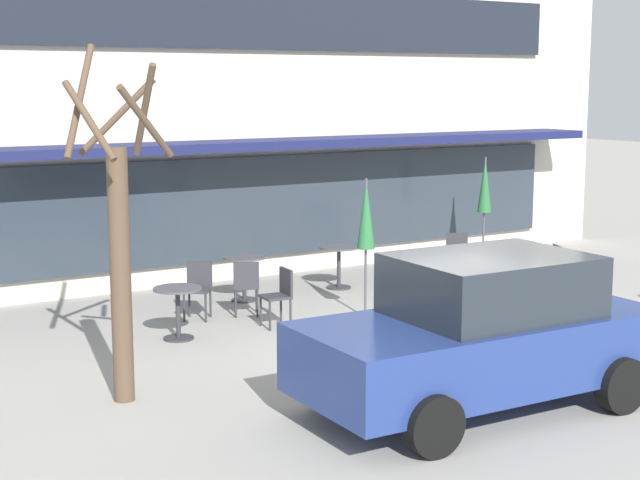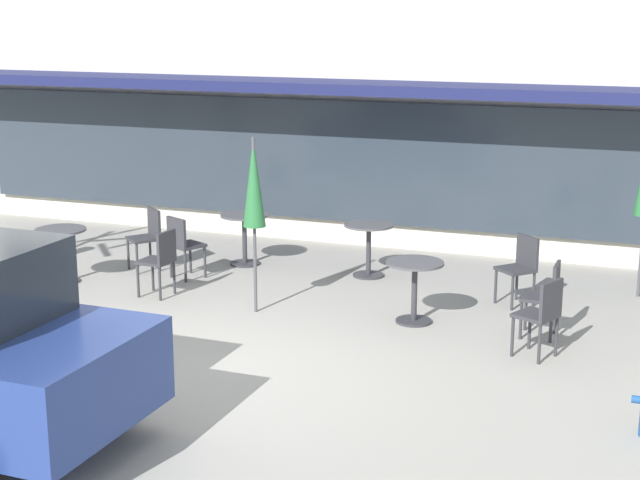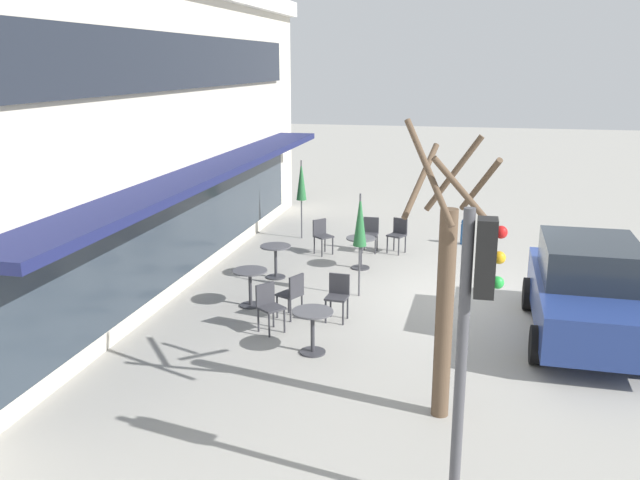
{
  "view_description": "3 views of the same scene",
  "coord_description": "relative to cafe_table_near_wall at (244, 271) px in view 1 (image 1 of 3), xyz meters",
  "views": [
    {
      "loc": [
        -8.68,
        -10.23,
        3.67
      ],
      "look_at": [
        -0.52,
        3.03,
        1.15
      ],
      "focal_mm": 55.0,
      "sensor_mm": 36.0,
      "label": 1
    },
    {
      "loc": [
        4.65,
        -8.5,
        3.76
      ],
      "look_at": [
        0.5,
        2.73,
        0.87
      ],
      "focal_mm": 55.0,
      "sensor_mm": 36.0,
      "label": 2
    },
    {
      "loc": [
        -13.6,
        0.11,
        4.78
      ],
      "look_at": [
        0.2,
        3.15,
        1.07
      ],
      "focal_mm": 38.0,
      "sensor_mm": 36.0,
      "label": 3
    }
  ],
  "objects": [
    {
      "name": "cafe_table_streetside",
      "position": [
        -1.97,
        -1.75,
        0.0
      ],
      "size": [
        0.7,
        0.7,
        0.76
      ],
      "color": "#333338",
      "rests_on": "ground"
    },
    {
      "name": "cafe_table_mid_patio",
      "position": [
        1.91,
        0.02,
        0.0
      ],
      "size": [
        0.7,
        0.7,
        0.76
      ],
      "color": "#333338",
      "rests_on": "ground"
    },
    {
      "name": "cafe_chair_0",
      "position": [
        -1.19,
        -0.74,
        0.01
      ],
      "size": [
        0.56,
        0.56,
        0.89
      ],
      "color": "#333338",
      "rests_on": "ground"
    },
    {
      "name": "building_facade",
      "position": [
        1.26,
        5.69,
        2.82
      ],
      "size": [
        17.19,
        9.1,
        6.67
      ],
      "color": "beige",
      "rests_on": "ground"
    },
    {
      "name": "patio_umbrella_cream_folded",
      "position": [
        5.55,
        0.31,
        1.11
      ],
      "size": [
        0.28,
        0.28,
        2.2
      ],
      "color": "#4C4C51",
      "rests_on": "ground"
    },
    {
      "name": "street_tree",
      "position": [
        -3.61,
        -3.95,
        1.31
      ],
      "size": [
        1.26,
        1.26,
        4.1
      ],
      "color": "brown",
      "rests_on": "ground"
    },
    {
      "name": "cafe_table_by_tree",
      "position": [
        3.05,
        -1.76,
        0.0
      ],
      "size": [
        0.7,
        0.7,
        0.76
      ],
      "color": "#333338",
      "rests_on": "ground"
    },
    {
      "name": "cafe_chair_3",
      "position": [
        4.66,
        -2.48,
        0.01
      ],
      "size": [
        0.53,
        0.53,
        0.89
      ],
      "color": "#333338",
      "rests_on": "ground"
    },
    {
      "name": "cafe_chair_5",
      "position": [
        4.13,
        -0.58,
        0.01
      ],
      "size": [
        0.57,
        0.57,
        0.89
      ],
      "color": "#333338",
      "rests_on": "ground"
    },
    {
      "name": "cafe_chair_4",
      "position": [
        4.61,
        -1.77,
        0.01
      ],
      "size": [
        0.4,
        0.4,
        0.89
      ],
      "color": "#333338",
      "rests_on": "ground"
    },
    {
      "name": "cafe_table_near_wall",
      "position": [
        0.0,
        0.0,
        0.0
      ],
      "size": [
        0.7,
        0.7,
        0.76
      ],
      "color": "#333338",
      "rests_on": "ground"
    },
    {
      "name": "patio_umbrella_green_folded",
      "position": [
        1.08,
        -2.05,
        1.11
      ],
      "size": [
        0.28,
        0.28,
        2.2
      ],
      "color": "#4C4C51",
      "rests_on": "ground"
    },
    {
      "name": "parked_sedan",
      "position": [
        -0.25,
        -6.35,
        0.36
      ],
      "size": [
        4.24,
        2.1,
        1.76
      ],
      "color": "navy",
      "rests_on": "ground"
    },
    {
      "name": "cafe_chair_1",
      "position": [
        -0.35,
        -1.87,
        0.01
      ],
      "size": [
        0.43,
        0.43,
        0.89
      ],
      "color": "#333338",
      "rests_on": "ground"
    },
    {
      "name": "ground_plane",
      "position": [
        1.26,
        -4.27,
        -0.52
      ],
      "size": [
        80.0,
        80.0,
        0.0
      ],
      "primitive_type": "plane",
      "color": "#9E9B93"
    },
    {
      "name": "cafe_chair_2",
      "position": [
        -0.48,
        -1.01,
        0.01
      ],
      "size": [
        0.53,
        0.53,
        0.89
      ],
      "color": "#333338",
      "rests_on": "ground"
    }
  ]
}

